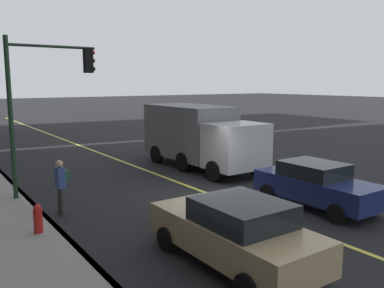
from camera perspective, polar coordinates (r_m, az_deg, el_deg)
ground at (r=15.14m, az=2.78°, el=-7.22°), size 200.00×200.00×0.00m
curb_edge at (r=12.62m, az=-19.22°, el=-10.67°), size 80.00×0.16×0.15m
lane_stripe_center at (r=15.14m, az=2.78°, el=-7.20°), size 80.00×0.16×0.01m
car_navy at (r=14.21m, az=17.11°, el=-5.46°), size 4.27×1.90×1.50m
car_tan at (r=9.48m, az=6.09°, el=-12.14°), size 4.50×2.02×1.56m
truck_gray at (r=19.71m, az=1.00°, el=1.32°), size 7.09×2.66×3.00m
pedestrian_with_backpack at (r=13.46m, az=-18.05°, el=-5.17°), size 0.42×0.37×1.75m
traffic_light_mast at (r=15.24m, az=-20.17°, el=7.09°), size 0.28×3.15×5.70m
fire_hydrant at (r=11.77m, az=-20.92°, el=-10.16°), size 0.24×0.24×0.94m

